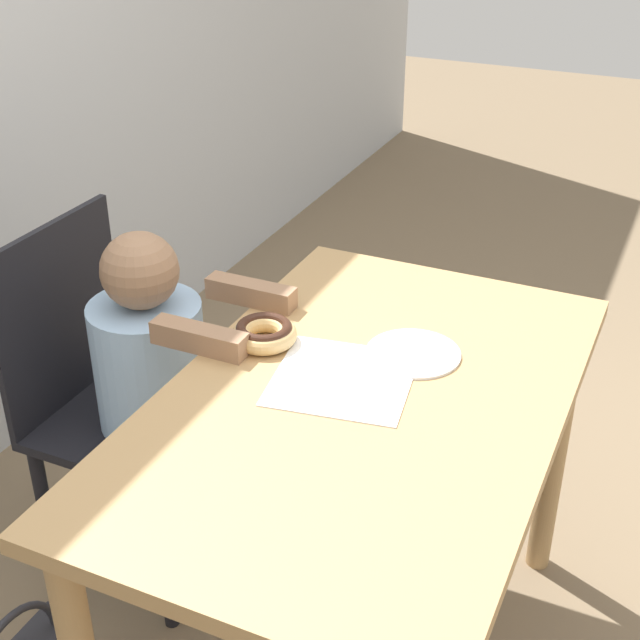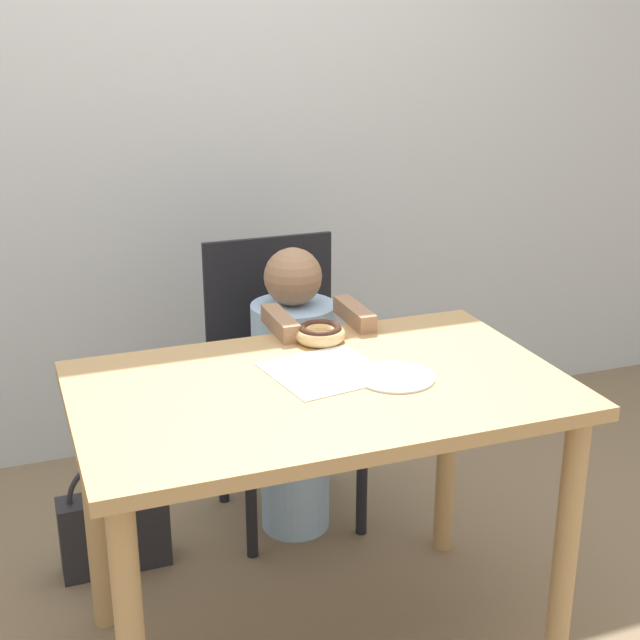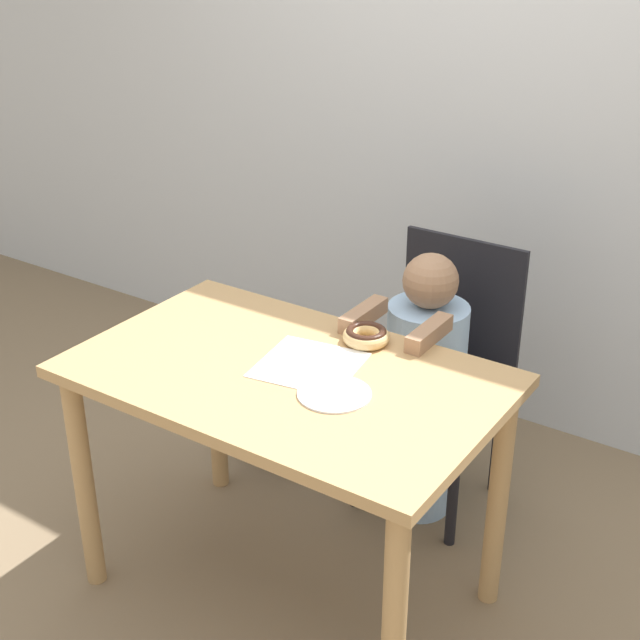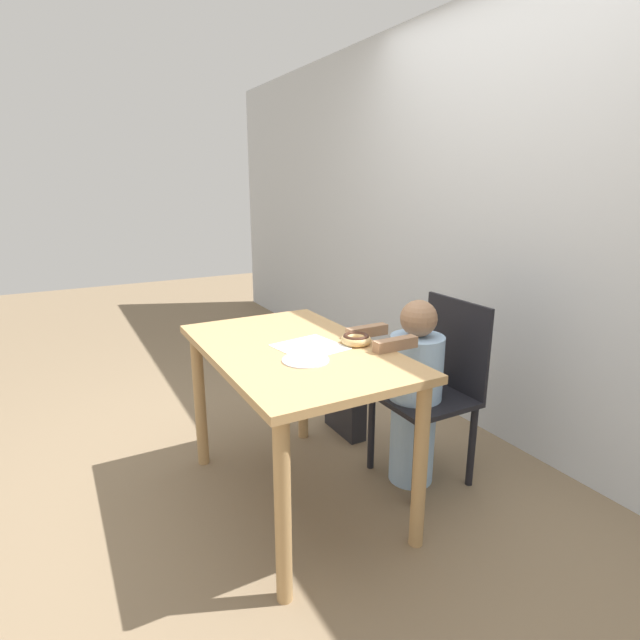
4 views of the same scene
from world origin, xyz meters
TOP-DOWN VIEW (x-y plane):
  - wall_back at (0.00, 1.36)m, footprint 8.00×0.05m
  - dining_table at (0.00, 0.00)m, footprint 1.18×0.73m
  - chair at (0.13, 0.71)m, footprint 0.44×0.42m
  - child_figure at (0.13, 0.59)m, footprint 0.27×0.45m
  - donut at (0.10, 0.26)m, footprint 0.14×0.14m
  - napkin at (0.04, 0.06)m, footprint 0.31×0.31m
  - handbag at (-0.46, 0.56)m, footprint 0.32×0.10m
  - plate at (0.18, -0.04)m, footprint 0.20×0.20m

SIDE VIEW (x-z plane):
  - handbag at x=-0.46m, z-range -0.05..0.33m
  - child_figure at x=0.13m, z-range 0.00..0.95m
  - chair at x=0.13m, z-range 0.02..0.94m
  - dining_table at x=0.00m, z-range 0.27..1.04m
  - napkin at x=0.04m, z-range 0.77..0.78m
  - plate at x=0.18m, z-range 0.77..0.78m
  - donut at x=0.10m, z-range 0.78..0.82m
  - wall_back at x=0.00m, z-range 0.00..2.50m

